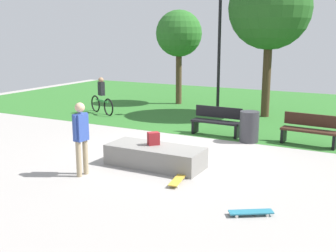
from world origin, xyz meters
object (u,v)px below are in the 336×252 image
Objects in this scene: backpack_on_ledge at (153,139)px; park_bench_far_right at (217,120)px; concrete_ledge at (155,156)px; trash_bin at (249,127)px; cyclist_on_bicycle at (102,98)px; tree_leaning_ash at (179,34)px; park_bench_by_oak at (310,129)px; skateboard_spare at (251,212)px; lamp_post at (219,42)px; skater_performing_trick at (81,133)px; skateboard_by_ledge at (177,180)px; tree_young_birch at (270,8)px.

park_bench_far_right reaches higher than backpack_on_ledge.
trash_bin is (1.35, 3.41, 0.22)m from concrete_ledge.
cyclist_on_bicycle reaches higher than concrete_ledge.
park_bench_by_oak is at bearing -36.31° from tree_leaning_ash.
cyclist_on_bicycle is at bearing 166.24° from park_bench_far_right.
cyclist_on_bicycle is (-5.58, 1.37, 0.15)m from park_bench_far_right.
skateboard_spare is 9.94m from lamp_post.
lamp_post is (2.67, -1.87, -0.31)m from tree_leaning_ash.
backpack_on_ledge is 7.24m from lamp_post.
concrete_ledge is at bearing -43.45° from cyclist_on_bicycle.
trash_bin is (5.04, -5.40, -2.73)m from tree_leaning_ash.
cyclist_on_bicycle reaches higher than backpack_on_ledge.
skateboard_spare is at bearing -4.71° from skater_performing_trick.
trash_bin is (2.50, 4.80, -0.53)m from skater_performing_trick.
lamp_post reaches higher than tree_leaning_ash.
park_bench_far_right is at bearing -69.47° from lamp_post.
tree_leaning_ash is 4.80m from cyclist_on_bicycle.
concrete_ledge is 1.51× the size of park_bench_far_right.
tree_leaning_ash is (-2.55, 10.19, 2.20)m from skater_performing_trick.
concrete_ledge is 1.95m from skater_performing_trick.
concrete_ledge is 2.95× the size of skateboard_by_ledge.
tree_leaning_ash is (-3.70, 8.80, 2.95)m from concrete_ledge.
tree_young_birch reaches higher than park_bench_far_right.
lamp_post is at bearing 123.93° from trash_bin.
skater_performing_trick reaches higher than park_bench_by_oak.
lamp_post reaches higher than skateboard_by_ledge.
park_bench_far_right is 0.99× the size of park_bench_by_oak.
backpack_on_ledge is 3.62m from skateboard_spare.
tree_leaning_ash is at bearing 122.29° from skateboard_spare.
park_bench_far_right is at bearing -13.76° from cyclist_on_bicycle.
backpack_on_ledge is (-0.10, 0.10, 0.41)m from concrete_ledge.
park_bench_by_oak reaches higher than skateboard_by_ledge.
tree_young_birch is at bearing 81.68° from park_bench_far_right.
skateboard_by_ledge is 1.05× the size of skateboard_spare.
backpack_on_ledge is at bearing 54.96° from skater_performing_trick.
tree_leaning_ash is 0.75× the size of tree_young_birch.
skateboard_spare is 0.16× the size of lamp_post.
tree_leaning_ash reaches higher than park_bench_by_oak.
park_bench_far_right is at bearing 39.63° from backpack_on_ledge.
trash_bin is at bearing 107.42° from skateboard_spare.
tree_leaning_ash is at bearing 145.01° from lamp_post.
skateboard_spare is at bearing -30.28° from concrete_ledge.
concrete_ledge is at bearing -81.59° from lamp_post.
park_bench_far_right reaches higher than concrete_ledge.
tree_young_birch is (0.72, 7.60, 3.90)m from concrete_ledge.
skateboard_by_ledge is at bearing -42.75° from cyclist_on_bicycle.
park_bench_by_oak is 5.63m from lamp_post.
lamp_post is (-1.03, 6.93, 2.63)m from concrete_ledge.
skateboard_spare is at bearing -90.76° from park_bench_by_oak.
trash_bin reaches higher than skateboard_by_ledge.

